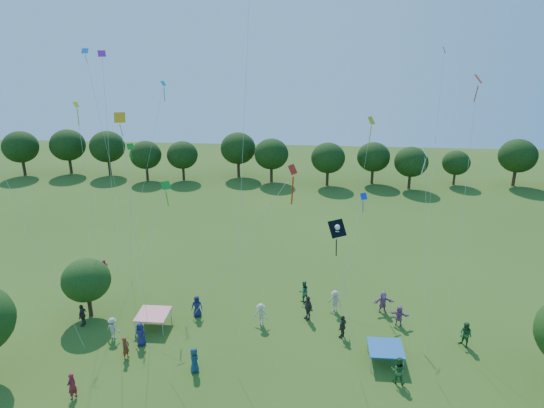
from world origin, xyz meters
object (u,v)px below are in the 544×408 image
Objects in this scene: near_tree_north at (86,280)px; tent_blue at (386,348)px; pirate_kite at (338,231)px; tent_red_stripe at (153,314)px; red_high_kite at (249,7)px.

near_tree_north is 2.09× the size of tent_blue.
pirate_kite is at bearing -167.64° from tent_blue.
tent_blue is at bearing -9.59° from near_tree_north.
pirate_kite reaches higher than tent_blue.
tent_blue is at bearing 12.36° from pirate_kite.
tent_red_stripe is 15.55m from pirate_kite.
near_tree_north reaches higher than tent_red_stripe.
red_high_kite is at bearing 160.49° from tent_blue.
red_high_kite is (-5.47, 3.93, 12.22)m from pirate_kite.
red_high_kite reaches higher than pirate_kite.
tent_red_stripe is (5.20, -1.01, -1.96)m from near_tree_north.
near_tree_north is at bearing 177.96° from red_high_kite.
tent_blue is 0.08× the size of red_high_kite.
red_high_kite reaches higher than tent_blue.
tent_blue is 9.04m from pirate_kite.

